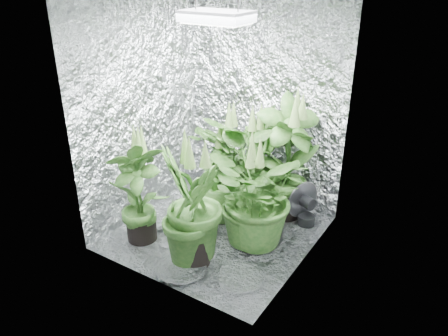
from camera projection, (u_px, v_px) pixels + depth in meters
ground at (218, 232)px, 3.89m from camera, size 1.60×1.60×0.00m
walls at (217, 126)px, 3.46m from camera, size 1.62×1.62×2.00m
grow_lamp at (216, 17)px, 3.11m from camera, size 0.50×0.30×0.22m
plant_a at (238, 161)px, 4.07m from camera, size 1.07×1.07×1.05m
plant_b at (288, 160)px, 3.93m from camera, size 0.83×0.83×1.23m
plant_c at (264, 161)px, 4.11m from camera, size 0.65×0.65×1.03m
plant_d at (222, 176)px, 3.93m from camera, size 0.66×0.66×0.95m
plant_e at (253, 197)px, 3.51m from camera, size 1.01×1.01×0.99m
plant_f at (138, 191)px, 3.61m from camera, size 0.67×0.67×1.00m
plant_g at (191, 208)px, 3.29m from camera, size 0.63×0.63×1.08m
circulation_fan at (305, 206)px, 3.96m from camera, size 0.22×0.33×0.40m
plant_label at (196, 234)px, 3.32m from camera, size 0.05×0.03×0.08m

